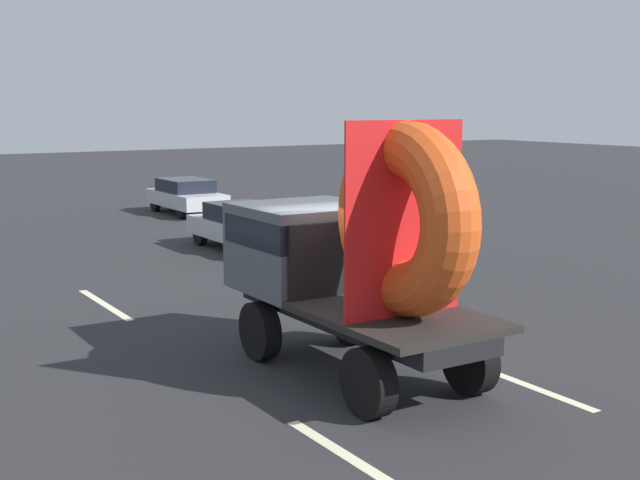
{
  "coord_description": "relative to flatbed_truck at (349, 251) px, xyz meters",
  "views": [
    {
      "loc": [
        -7.19,
        -10.07,
        3.93
      ],
      "look_at": [
        -0.38,
        0.8,
        1.86
      ],
      "focal_mm": 47.52,
      "sensor_mm": 36.0,
      "label": 1
    }
  ],
  "objects": [
    {
      "name": "lane_dash_left_far",
      "position": [
        -1.76,
        6.05,
        -1.8
      ],
      "size": [
        0.16,
        2.99,
        0.01
      ],
      "primitive_type": "cube",
      "rotation": [
        0.0,
        0.0,
        1.57
      ],
      "color": "beige",
      "rests_on": "ground_plane"
    },
    {
      "name": "distant_sedan",
      "position": [
        3.51,
        10.35,
        -1.13
      ],
      "size": [
        1.65,
        3.85,
        1.25
      ],
      "color": "black",
      "rests_on": "ground_plane"
    },
    {
      "name": "oncoming_car",
      "position": [
        5.23,
        18.27,
        -1.13
      ],
      "size": [
        1.65,
        3.84,
        1.25
      ],
      "color": "black",
      "rests_on": "ground_plane"
    },
    {
      "name": "lane_dash_right_far",
      "position": [
        1.76,
        6.09,
        -1.8
      ],
      "size": [
        0.16,
        2.56,
        0.01
      ],
      "primitive_type": "cube",
      "rotation": [
        0.0,
        0.0,
        1.57
      ],
      "color": "beige",
      "rests_on": "ground_plane"
    },
    {
      "name": "lane_dash_left_near",
      "position": [
        -1.76,
        -2.39,
        -1.8
      ],
      "size": [
        0.16,
        2.07,
        0.01
      ],
      "primitive_type": "cube",
      "rotation": [
        0.0,
        0.0,
        1.57
      ],
      "color": "beige",
      "rests_on": "ground_plane"
    },
    {
      "name": "ground_plane",
      "position": [
        0.38,
        -0.0,
        -1.8
      ],
      "size": [
        120.0,
        120.0,
        0.0
      ],
      "primitive_type": "plane",
      "color": "#28282B"
    },
    {
      "name": "flatbed_truck",
      "position": [
        0.0,
        0.0,
        0.0
      ],
      "size": [
        2.02,
        4.75,
        3.72
      ],
      "color": "black",
      "rests_on": "ground_plane"
    },
    {
      "name": "lane_dash_right_near",
      "position": [
        1.76,
        -2.06,
        -1.8
      ],
      "size": [
        0.16,
        2.15,
        0.01
      ],
      "primitive_type": "cube",
      "rotation": [
        0.0,
        0.0,
        1.57
      ],
      "color": "beige",
      "rests_on": "ground_plane"
    }
  ]
}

